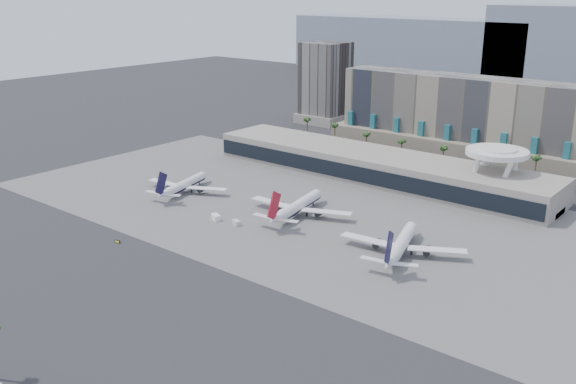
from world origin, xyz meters
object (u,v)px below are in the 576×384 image
Objects in this scene: service_vehicle_a at (216,217)px; airliner_left at (184,185)px; service_vehicle_b at (236,223)px; airliner_right at (401,244)px; taxiway_sign at (118,242)px; airliner_centre at (298,206)px.

airliner_left is at bearing 179.00° from service_vehicle_a.
service_vehicle_a is at bearing -152.55° from service_vehicle_b.
airliner_left is 0.92× the size of airliner_right.
service_vehicle_a is 1.31× the size of service_vehicle_b.
service_vehicle_b is 1.51× the size of taxiway_sign.
taxiway_sign is at bearing -127.77° from airliner_centre.
service_vehicle_a is at bearing 175.32° from airliner_right.
airliner_right reaches higher than taxiway_sign.
airliner_right is at bearing 34.46° from service_vehicle_b.
airliner_right is at bearing 35.72° from service_vehicle_a.
airliner_left is at bearing 162.83° from airliner_right.
airliner_left is 60.15m from taxiway_sign.
airliner_left is at bearing 177.25° from airliner_centre.
airliner_right is at bearing -15.19° from airliner_left.
airliner_right reaches higher than service_vehicle_a.
airliner_right is 99.05m from taxiway_sign.
service_vehicle_b is (9.93, 1.10, -0.22)m from service_vehicle_a.
airliner_left is 11.30× the size of service_vehicle_b.
service_vehicle_a is (35.61, -16.08, -2.42)m from airliner_left.
airliner_left is 57.65m from airliner_centre.
airliner_right is 74.16m from service_vehicle_a.
service_vehicle_a is at bearing 66.20° from taxiway_sign.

